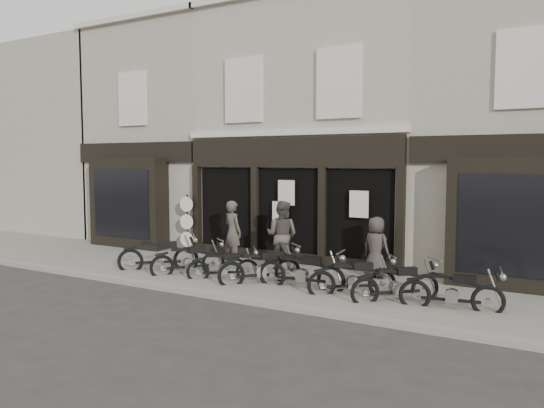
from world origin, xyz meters
The scene contains 19 objects.
ground_plane centered at (0.00, 0.00, 0.00)m, with size 90.00×90.00×0.00m, color #2D2B28.
pavement centered at (0.00, 0.90, 0.06)m, with size 30.00×4.20×0.12m, color slate.
kerb centered at (0.00, -1.25, 0.07)m, with size 30.00×0.25×0.13m, color gray.
central_building centered at (0.00, 5.95, 4.08)m, with size 7.30×6.22×8.34m.
neighbour_left centered at (-6.35, 5.90, 4.04)m, with size 5.60×6.73×8.34m.
neighbour_right centered at (6.35, 5.90, 4.04)m, with size 5.60×6.73×8.34m.
filler_left centered at (-14.50, 6.00, 4.10)m, with size 11.00×6.00×8.20m, color #9C9584.
motorcycle_0 centered at (-2.72, 0.22, 0.43)m, with size 1.90×1.67×1.09m.
motorcycle_1 centered at (-1.65, 0.22, 0.40)m, with size 1.48×1.80×1.01m.
motorcycle_2 centered at (-0.46, 0.19, 0.36)m, with size 1.63×1.35×0.91m.
motorcycle_3 centered at (0.66, 0.25, 0.42)m, with size 1.65×1.80×1.05m.
motorcycle_4 centered at (1.81, 0.29, 0.43)m, with size 2.28×0.62×1.09m.
motorcycle_5 centered at (3.10, 0.36, 0.40)m, with size 1.84×1.45×1.01m.
motorcycle_6 centered at (4.16, 0.29, 0.41)m, with size 1.70×1.65×1.02m.
motorcycle_7 centered at (5.37, 0.21, 0.41)m, with size 2.13×0.69×1.02m.
man_left centered at (-1.40, 2.00, 1.07)m, with size 0.69×0.45×1.89m, color #443E38.
man_centre centered at (0.33, 1.93, 1.10)m, with size 0.95×0.74×1.96m, color #48423A.
man_right centered at (3.00, 2.25, 0.93)m, with size 0.79×0.52×1.62m, color #37312D.
advert_sign_post centered at (-3.68, 2.65, 1.01)m, with size 0.51×0.32×2.08m.
Camera 1 is at (7.56, -11.11, 3.23)m, focal length 35.00 mm.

